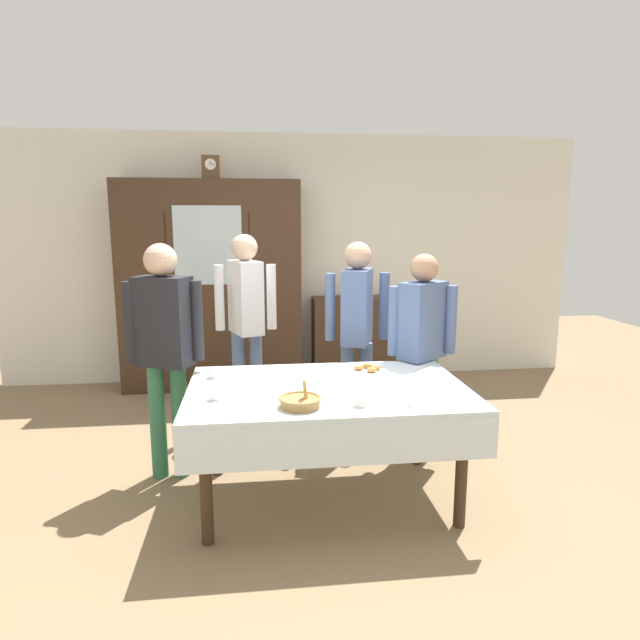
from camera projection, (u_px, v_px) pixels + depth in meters
ground_plane at (323, 483)px, 3.72m from camera, size 12.00×12.00×0.00m
back_wall at (294, 259)px, 6.06m from camera, size 6.40×0.10×2.70m
dining_table at (328, 402)px, 3.36m from camera, size 1.74×1.13×0.75m
wall_cabinet at (211, 286)px, 5.71m from camera, size 1.87×0.46×2.19m
mantel_clock at (211, 168)px, 5.49m from camera, size 0.18×0.11×0.24m
bookshelf_low at (354, 339)px, 6.05m from camera, size 0.92×0.35×0.94m
book_stack at (354, 295)px, 5.96m from camera, size 0.17×0.22×0.06m
tea_cup_near_left at (361, 403)px, 3.00m from camera, size 0.13×0.13×0.06m
tea_cup_center at (214, 375)px, 3.54m from camera, size 0.13×0.13×0.06m
tea_cup_far_right at (216, 396)px, 3.11m from camera, size 0.13×0.13×0.06m
bread_basket at (300, 401)px, 3.00m from camera, size 0.24×0.24×0.16m
pastry_plate at (368, 370)px, 3.71m from camera, size 0.28×0.28×0.05m
spoon_far_right at (405, 406)px, 3.02m from camera, size 0.12×0.02×0.01m
spoon_mid_left at (241, 391)px, 3.28m from camera, size 0.12×0.02×0.01m
person_near_right_end at (422, 336)px, 4.02m from camera, size 0.52×0.38×1.54m
person_behind_table_left at (357, 321)px, 4.35m from camera, size 0.52×0.41×1.61m
person_behind_table_right at (165, 339)px, 3.65m from camera, size 0.52×0.32×1.63m
person_by_cabinet at (246, 311)px, 4.62m from camera, size 0.52×0.41×1.67m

